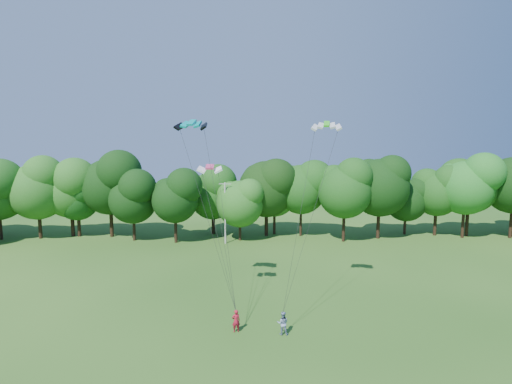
{
  "coord_description": "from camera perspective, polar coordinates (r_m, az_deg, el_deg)",
  "views": [
    {
      "loc": [
        -1.52,
        -20.92,
        13.89
      ],
      "look_at": [
        -0.6,
        13.0,
        9.63
      ],
      "focal_mm": 28.0,
      "sensor_mm": 36.0,
      "label": 1
    }
  ],
  "objects": [
    {
      "name": "tree_back_center",
      "position": [
        58.62,
        1.51,
        1.68
      ],
      "size": [
        9.15,
        9.15,
        13.3
      ],
      "color": "#331D13",
      "rests_on": "ground"
    },
    {
      "name": "tree_back_west",
      "position": [
        64.01,
        -24.16,
        -0.45
      ],
      "size": [
        6.74,
        6.74,
        9.8
      ],
      "color": "#362515",
      "rests_on": "ground"
    },
    {
      "name": "kite_green",
      "position": [
        33.04,
        10.06,
        9.55
      ],
      "size": [
        2.48,
        1.51,
        0.54
      ],
      "rotation": [
        0.0,
        0.0,
        -0.22
      ],
      "color": "#36D21F",
      "rests_on": "ground"
    },
    {
      "name": "tree_back_east",
      "position": [
        64.73,
        27.74,
        0.87
      ],
      "size": [
        8.52,
        8.52,
        12.39
      ],
      "color": "black",
      "rests_on": "ground"
    },
    {
      "name": "utility_pole",
      "position": [
        54.68,
        -4.43,
        -2.92
      ],
      "size": [
        1.68,
        0.36,
        8.48
      ],
      "rotation": [
        0.0,
        0.0,
        -0.17
      ],
      "color": "#B6B5AD",
      "rests_on": "ground"
    },
    {
      "name": "kite_flyer_right",
      "position": [
        30.47,
        3.85,
        -18.18
      ],
      "size": [
        0.9,
        0.74,
        1.72
      ],
      "primitive_type": "imported",
      "rotation": [
        0.0,
        0.0,
        3.03
      ],
      "color": "#8797BB",
      "rests_on": "ground"
    },
    {
      "name": "kite_flyer_left",
      "position": [
        30.8,
        -2.88,
        -17.91
      ],
      "size": [
        0.7,
        0.56,
        1.69
      ],
      "primitive_type": "imported",
      "rotation": [
        0.0,
        0.0,
        3.42
      ],
      "color": "#AB162B",
      "rests_on": "ground"
    },
    {
      "name": "kite_pink",
      "position": [
        32.4,
        -6.61,
        3.6
      ],
      "size": [
        2.0,
        0.97,
        0.4
      ],
      "rotation": [
        0.0,
        0.0,
        -0.0
      ],
      "color": "#DD3D74",
      "rests_on": "ground"
    },
    {
      "name": "kite_teal",
      "position": [
        33.37,
        -9.19,
        9.76
      ],
      "size": [
        2.76,
        1.64,
        0.58
      ],
      "rotation": [
        0.0,
        0.0,
        -0.2
      ],
      "color": "#048F90",
      "rests_on": "ground"
    }
  ]
}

